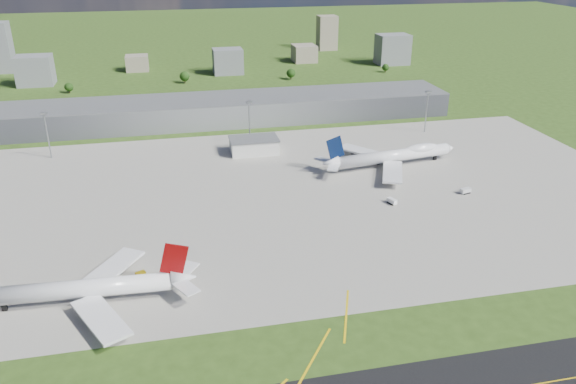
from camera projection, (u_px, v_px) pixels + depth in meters
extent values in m
plane|color=#304D18|center=(226.00, 128.00, 358.18)|extent=(1400.00, 1400.00, 0.00)
cube|color=#9A968C|center=(274.00, 196.00, 261.92)|extent=(360.00, 190.00, 0.08)
cube|color=slate|center=(223.00, 110.00, 368.50)|extent=(300.00, 42.00, 15.00)
cube|color=silver|center=(254.00, 146.00, 313.85)|extent=(26.00, 16.00, 8.00)
cylinder|color=gray|center=(48.00, 136.00, 302.55)|extent=(0.70, 0.70, 25.00)
cube|color=gray|center=(44.00, 113.00, 297.33)|extent=(3.50, 2.00, 1.20)
cylinder|color=gray|center=(249.00, 124.00, 323.77)|extent=(0.70, 0.70, 25.00)
cube|color=gray|center=(249.00, 102.00, 318.55)|extent=(3.50, 2.00, 1.20)
cylinder|color=gray|center=(426.00, 112.00, 345.00)|extent=(0.70, 0.70, 25.00)
cube|color=gray|center=(428.00, 92.00, 339.78)|extent=(3.50, 2.00, 1.20)
cylinder|color=white|center=(79.00, 289.00, 181.56)|extent=(59.42, 9.05, 6.12)
cone|color=white|center=(184.00, 278.00, 186.22)|extent=(8.46, 6.52, 6.12)
cube|color=maroon|center=(73.00, 295.00, 182.03)|extent=(48.60, 4.91, 1.33)
cube|color=white|center=(101.00, 318.00, 170.48)|extent=(20.28, 27.80, 0.92)
cube|color=white|center=(112.00, 268.00, 196.70)|extent=(22.11, 27.27, 0.92)
cube|color=maroon|center=(174.00, 259.00, 182.85)|extent=(10.18, 1.01, 12.33)
cylinder|color=#38383D|center=(95.00, 317.00, 174.36)|extent=(5.77, 3.54, 3.27)
cylinder|color=#38383D|center=(104.00, 279.00, 193.67)|extent=(5.77, 3.54, 3.27)
cube|color=black|center=(98.00, 307.00, 180.10)|extent=(1.69, 1.30, 2.55)
cube|color=black|center=(102.00, 291.00, 188.37)|extent=(1.69, 1.30, 2.55)
cube|color=black|center=(4.00, 307.00, 179.84)|extent=(1.69, 1.30, 2.55)
cylinder|color=white|center=(393.00, 156.00, 294.45)|extent=(64.57, 15.10, 6.43)
cone|color=white|center=(450.00, 148.00, 305.30)|extent=(6.01, 7.07, 6.43)
cone|color=white|center=(330.00, 163.00, 282.78)|extent=(9.09, 7.50, 6.43)
cube|color=#1A4293|center=(397.00, 159.00, 295.91)|extent=(52.59, 9.77, 1.35)
ellipsoid|color=white|center=(421.00, 149.00, 298.89)|extent=(21.26, 9.16, 5.79)
cube|color=white|center=(364.00, 152.00, 305.82)|extent=(25.11, 28.58, 0.93)
cube|color=white|center=(393.00, 172.00, 278.80)|extent=(19.57, 30.32, 0.93)
cube|color=#071435|center=(335.00, 148.00, 280.50)|extent=(10.31, 1.92, 12.53)
cylinder|color=#38383D|center=(375.00, 158.00, 302.34)|extent=(6.10, 4.06, 3.32)
cylinder|color=#38383D|center=(357.00, 153.00, 309.37)|extent=(6.10, 4.06, 3.32)
cylinder|color=#38383D|center=(393.00, 170.00, 286.33)|extent=(6.10, 4.06, 3.32)
cylinder|color=#38383D|center=(393.00, 179.00, 275.56)|extent=(6.10, 4.06, 3.32)
cube|color=black|center=(378.00, 162.00, 298.31)|extent=(1.81, 1.46, 2.59)
cube|color=black|center=(387.00, 168.00, 290.30)|extent=(1.81, 1.46, 2.59)
cube|color=black|center=(435.00, 158.00, 304.35)|extent=(1.81, 1.46, 2.59)
cube|color=gold|center=(141.00, 274.00, 198.32)|extent=(3.90, 3.20, 1.36)
cube|color=black|center=(141.00, 275.00, 198.60)|extent=(3.48, 3.07, 0.70)
cube|color=white|center=(392.00, 201.00, 253.12)|extent=(3.68, 5.28, 2.13)
cube|color=black|center=(392.00, 203.00, 253.55)|extent=(3.53, 4.64, 0.70)
cube|color=silver|center=(466.00, 191.00, 263.55)|extent=(5.49, 3.51, 2.25)
cube|color=black|center=(465.00, 193.00, 264.01)|extent=(4.78, 3.44, 0.70)
cube|color=slate|center=(35.00, 70.00, 460.14)|extent=(28.00, 22.00, 24.00)
cube|color=gray|center=(137.00, 63.00, 513.32)|extent=(20.00, 18.00, 14.00)
cube|color=slate|center=(228.00, 61.00, 500.35)|extent=(26.00, 20.00, 22.00)
cube|color=gray|center=(304.00, 53.00, 552.71)|extent=(22.00, 24.00, 16.00)
cube|color=slate|center=(392.00, 49.00, 538.92)|extent=(30.00, 22.00, 28.00)
cube|color=gray|center=(327.00, 33.00, 609.90)|extent=(20.00, 18.00, 36.00)
cylinder|color=#382314|center=(70.00, 91.00, 438.98)|extent=(0.70, 0.70, 3.00)
sphere|color=black|center=(69.00, 87.00, 437.60)|extent=(6.75, 6.75, 6.75)
cylinder|color=#382314|center=(185.00, 81.00, 469.61)|extent=(0.70, 0.70, 3.60)
sphere|color=black|center=(185.00, 76.00, 467.95)|extent=(8.10, 8.10, 8.10)
cylinder|color=#382314|center=(291.00, 78.00, 482.55)|extent=(0.70, 0.70, 3.40)
sphere|color=black|center=(291.00, 73.00, 480.99)|extent=(7.65, 7.65, 7.65)
cylinder|color=#382314|center=(385.00, 71.00, 508.96)|extent=(0.70, 0.70, 2.80)
sphere|color=black|center=(386.00, 67.00, 507.68)|extent=(6.30, 6.30, 6.30)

